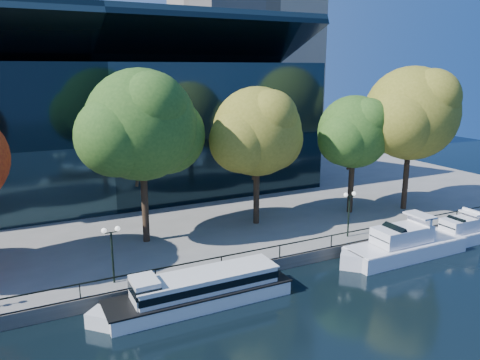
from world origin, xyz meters
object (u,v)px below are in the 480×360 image
cruiser_near (402,245)px  lamp_2 (349,204)px  cruiser_far (460,233)px  tree_3 (259,133)px  lamp_1 (112,242)px  tour_boat (196,290)px  tree_4 (355,133)px  tree_5 (413,115)px  tree_2 (144,127)px

cruiser_near → lamp_2: bearing=123.2°
cruiser_far → tree_3: 20.31m
cruiser_near → lamp_1: lamp_1 is taller
tour_boat → tree_4: tree_4 is taller
tree_3 → tree_5: (16.17, -2.79, 1.17)m
cruiser_near → lamp_2: size_ratio=3.02×
lamp_1 → lamp_2: 20.31m
cruiser_far → lamp_1: bearing=173.1°
cruiser_far → tree_2: 29.49m
tree_4 → lamp_2: tree_4 is taller
cruiser_far → cruiser_near: bearing=-178.3°
tree_4 → tree_5: bearing=-15.4°
tour_boat → cruiser_near: bearing=-0.3°
tree_4 → lamp_1: bearing=-167.5°
cruiser_far → tour_boat: bearing=-179.8°
tree_2 → tour_boat: bearing=-89.0°
tree_4 → lamp_2: bearing=-131.7°
tree_3 → tree_4: 10.35m
lamp_2 → lamp_1: bearing=180.0°
cruiser_far → tree_3: size_ratio=0.69×
tour_boat → lamp_1: lamp_1 is taller
tour_boat → tree_3: 17.11m
cruiser_near → tree_5: bearing=43.1°
tour_boat → lamp_2: bearing=13.4°
cruiser_far → tree_4: (-4.84, 9.26, 8.18)m
tree_3 → tree_5: bearing=-9.8°
tree_2 → tree_4: size_ratio=1.22×
tree_2 → tree_3: tree_2 is taller
tour_boat → tree_4: bearing=24.3°
tour_boat → lamp_1: 6.56m
tree_3 → lamp_1: bearing=-155.7°
cruiser_near → tree_4: size_ratio=1.02×
tree_2 → tree_4: bearing=-3.0°
tree_4 → tree_5: (5.90, -1.62, 1.66)m
tour_boat → lamp_1: bearing=140.5°
tree_5 → lamp_1: tree_5 is taller
tree_3 → tree_4: (10.28, -1.17, -0.49)m
cruiser_near → tree_3: bearing=126.2°
tree_4 → lamp_1: size_ratio=2.94×
tree_2 → lamp_1: 10.50m
lamp_1 → tree_3: bearing=24.3°
tree_5 → lamp_2: (-10.90, -3.99, -6.79)m
cruiser_far → tree_5: size_ratio=0.61×
cruiser_near → tree_3: tree_3 is taller
tree_3 → cruiser_near: bearing=-53.8°
lamp_1 → tree_2: bearing=57.0°
cruiser_far → tree_2: tree_2 is taller
tree_3 → tour_boat: bearing=-134.9°
tree_4 → tree_3: bearing=173.5°
tour_boat → cruiser_far: bearing=0.2°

